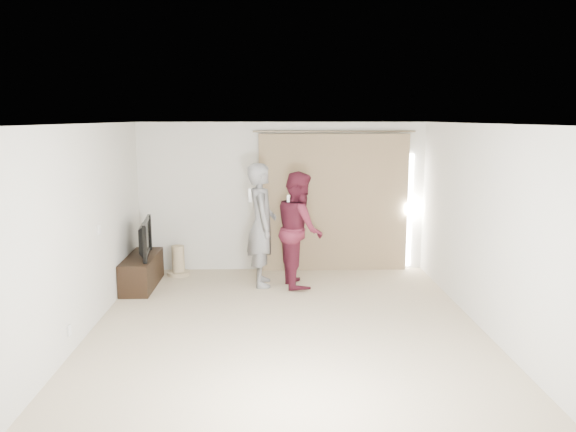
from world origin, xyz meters
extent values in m
plane|color=#C9B396|center=(0.00, 0.00, 0.00)|extent=(5.50, 5.50, 0.00)
cube|color=silver|center=(0.00, 2.75, 1.30)|extent=(5.00, 0.04, 2.60)
cube|color=silver|center=(-2.50, 0.00, 1.30)|extent=(0.04, 5.50, 2.60)
cube|color=white|center=(-2.48, 0.40, 1.20)|extent=(0.02, 0.08, 0.12)
cube|color=white|center=(-2.48, -0.90, 0.30)|extent=(0.02, 0.08, 0.12)
cube|color=silver|center=(0.00, 0.00, 2.60)|extent=(5.00, 5.50, 0.01)
cube|color=#907558|center=(0.90, 2.68, 1.20)|extent=(2.60, 0.10, 2.40)
cylinder|color=brown|center=(0.90, 2.68, 2.44)|extent=(2.80, 0.03, 0.03)
cube|color=white|center=(2.26, 2.72, 1.05)|extent=(0.08, 0.04, 2.00)
cube|color=black|center=(-2.27, 1.75, 0.25)|extent=(0.45, 1.30, 0.50)
imported|color=black|center=(-2.27, 1.75, 0.79)|extent=(0.26, 1.03, 0.59)
cylinder|color=tan|center=(-1.79, 2.39, 0.03)|extent=(0.39, 0.39, 0.06)
cylinder|color=tan|center=(-1.79, 2.39, 0.29)|extent=(0.22, 0.22, 0.45)
imported|color=slate|center=(-0.34, 1.80, 0.99)|extent=(0.53, 0.76, 1.97)
cube|color=white|center=(-0.52, 1.70, 1.51)|extent=(0.04, 0.04, 0.14)
cube|color=white|center=(-0.52, 1.92, 1.38)|extent=(0.05, 0.05, 0.09)
imported|color=#551827|center=(0.26, 1.76, 0.92)|extent=(0.82, 0.99, 1.84)
cube|color=white|center=(0.08, 1.66, 1.41)|extent=(0.04, 0.04, 0.14)
cube|color=white|center=(0.08, 1.88, 1.29)|extent=(0.05, 0.05, 0.09)
camera|label=1|loc=(-0.20, -6.99, 2.67)|focal=35.00mm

